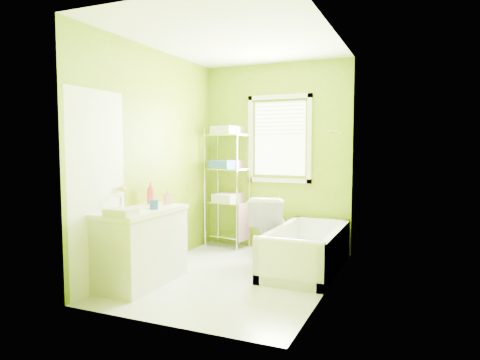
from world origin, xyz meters
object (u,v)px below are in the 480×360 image
at_px(bathtub, 306,256).
at_px(wire_shelf_unit, 228,173).
at_px(vanity, 141,244).
at_px(toilet, 269,225).

height_order(bathtub, wire_shelf_unit, wire_shelf_unit).
distance_m(vanity, wire_shelf_unit, 2.01).
distance_m(toilet, wire_shelf_unit, 1.00).
bearing_deg(wire_shelf_unit, bathtub, -28.02).
xyz_separation_m(toilet, vanity, (-0.84, -1.65, 0.03)).
xyz_separation_m(vanity, wire_shelf_unit, (0.13, 1.90, 0.64)).
height_order(toilet, wire_shelf_unit, wire_shelf_unit).
bearing_deg(bathtub, vanity, -140.94).
xyz_separation_m(bathtub, wire_shelf_unit, (-1.34, 0.71, 0.90)).
relative_size(toilet, wire_shelf_unit, 0.46).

